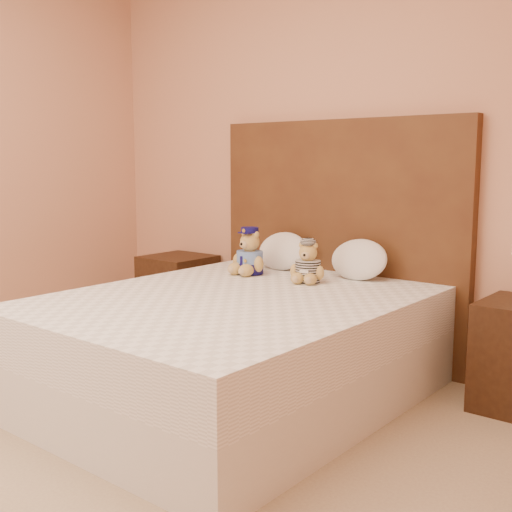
{
  "coord_description": "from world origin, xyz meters",
  "views": [
    {
      "loc": [
        2.15,
        -1.26,
        1.25
      ],
      "look_at": [
        -0.05,
        1.45,
        0.73
      ],
      "focal_mm": 45.0,
      "sensor_mm": 36.0,
      "label": 1
    }
  ],
  "objects_px": {
    "nightstand_left": "(178,292)",
    "pillow_left": "(283,249)",
    "teddy_police": "(250,251)",
    "teddy_prisoner": "(308,262)",
    "pillow_right": "(359,258)",
    "bed": "(234,347)"
  },
  "relations": [
    {
      "from": "teddy_prisoner",
      "to": "pillow_left",
      "type": "distance_m",
      "value": 0.48
    },
    {
      "from": "teddy_police",
      "to": "bed",
      "type": "bearing_deg",
      "value": -54.45
    },
    {
      "from": "bed",
      "to": "teddy_prisoner",
      "type": "height_order",
      "value": "teddy_prisoner"
    },
    {
      "from": "nightstand_left",
      "to": "teddy_prisoner",
      "type": "distance_m",
      "value": 1.42
    },
    {
      "from": "bed",
      "to": "teddy_police",
      "type": "height_order",
      "value": "teddy_police"
    },
    {
      "from": "teddy_prisoner",
      "to": "pillow_right",
      "type": "bearing_deg",
      "value": 43.01
    },
    {
      "from": "nightstand_left",
      "to": "pillow_left",
      "type": "relative_size",
      "value": 1.49
    },
    {
      "from": "teddy_police",
      "to": "pillow_left",
      "type": "distance_m",
      "value": 0.28
    },
    {
      "from": "pillow_left",
      "to": "pillow_right",
      "type": "bearing_deg",
      "value": 0.0
    },
    {
      "from": "nightstand_left",
      "to": "teddy_police",
      "type": "bearing_deg",
      "value": -15.51
    },
    {
      "from": "nightstand_left",
      "to": "teddy_prisoner",
      "type": "height_order",
      "value": "teddy_prisoner"
    },
    {
      "from": "teddy_police",
      "to": "teddy_prisoner",
      "type": "distance_m",
      "value": 0.44
    },
    {
      "from": "nightstand_left",
      "to": "pillow_left",
      "type": "height_order",
      "value": "pillow_left"
    },
    {
      "from": "teddy_police",
      "to": "teddy_prisoner",
      "type": "height_order",
      "value": "teddy_police"
    },
    {
      "from": "teddy_police",
      "to": "teddy_prisoner",
      "type": "xyz_separation_m",
      "value": [
        0.44,
        0.0,
        -0.02
      ]
    },
    {
      "from": "teddy_police",
      "to": "nightstand_left",
      "type": "bearing_deg",
      "value": 167.63
    },
    {
      "from": "teddy_prisoner",
      "to": "pillow_right",
      "type": "relative_size",
      "value": 0.66
    },
    {
      "from": "teddy_police",
      "to": "pillow_left",
      "type": "xyz_separation_m",
      "value": [
        0.04,
        0.28,
        -0.01
      ]
    },
    {
      "from": "teddy_prisoner",
      "to": "pillow_left",
      "type": "bearing_deg",
      "value": 129.04
    },
    {
      "from": "nightstand_left",
      "to": "pillow_left",
      "type": "xyz_separation_m",
      "value": [
        0.94,
        0.03,
        0.4
      ]
    },
    {
      "from": "nightstand_left",
      "to": "teddy_prisoner",
      "type": "relative_size",
      "value": 2.29
    },
    {
      "from": "nightstand_left",
      "to": "teddy_police",
      "type": "height_order",
      "value": "teddy_police"
    }
  ]
}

